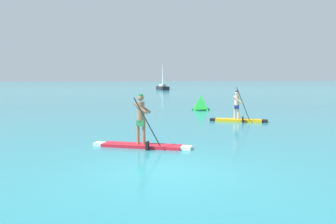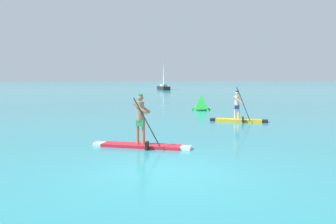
# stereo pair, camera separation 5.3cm
# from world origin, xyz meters

# --- Properties ---
(ground) EXTENTS (440.00, 440.00, 0.00)m
(ground) POSITION_xyz_m (0.00, 0.00, 0.00)
(ground) COLOR teal
(paddleboarder_mid_center) EXTENTS (3.26, 1.95, 1.86)m
(paddleboarder_mid_center) POSITION_xyz_m (-0.11, 3.18, 0.38)
(paddleboarder_mid_center) COLOR red
(paddleboarder_mid_center) RESTS_ON ground
(paddleboarder_far_right) EXTENTS (2.92, 1.84, 1.91)m
(paddleboarder_far_right) POSITION_xyz_m (6.20, 8.79, 0.31)
(paddleboarder_far_right) COLOR yellow
(paddleboarder_far_right) RESTS_ON ground
(race_marker_buoy) EXTENTS (1.50, 1.50, 1.14)m
(race_marker_buoy) POSITION_xyz_m (6.47, 15.69, 0.50)
(race_marker_buoy) COLOR green
(race_marker_buoy) RESTS_ON ground
(sailboat_right_horizon) EXTENTS (1.42, 5.73, 6.88)m
(sailboat_right_horizon) POSITION_xyz_m (13.56, 58.11, 0.82)
(sailboat_right_horizon) COLOR black
(sailboat_right_horizon) RESTS_ON ground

